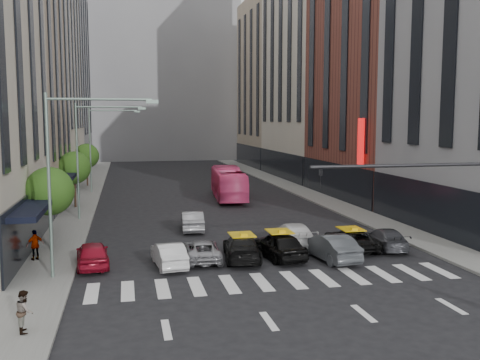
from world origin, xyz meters
TOP-DOWN VIEW (x-y plane):
  - ground at (0.00, 0.00)m, footprint 160.00×160.00m
  - sidewalk_left at (-11.50, 30.00)m, footprint 3.00×96.00m
  - sidewalk_right at (11.50, 30.00)m, footprint 3.00×96.00m
  - building_left_b at (-17.00, 28.00)m, footprint 8.00×16.00m
  - building_left_c at (-17.00, 46.00)m, footprint 8.00×20.00m
  - building_left_d at (-17.00, 65.00)m, footprint 8.00×18.00m
  - building_right_b at (17.00, 27.00)m, footprint 8.00×18.00m
  - building_right_c at (17.00, 46.00)m, footprint 8.00×20.00m
  - building_right_d at (17.00, 65.00)m, footprint 8.00×18.00m
  - building_far at (0.00, 85.00)m, footprint 30.00×10.00m
  - tree_near at (-11.80, 10.00)m, footprint 2.88×2.88m
  - tree_mid at (-11.80, 26.00)m, footprint 2.88×2.88m
  - tree_far at (-11.80, 42.00)m, footprint 2.88×2.88m
  - streetlamp_near at (-10.04, 4.00)m, footprint 5.38×0.25m
  - streetlamp_mid at (-10.04, 20.00)m, footprint 5.38×0.25m
  - streetlamp_far at (-10.04, 36.00)m, footprint 5.38×0.25m
  - traffic_signal at (7.69, -1.00)m, footprint 10.10×0.20m
  - liberty_sign at (12.60, 20.00)m, footprint 0.30×0.70m
  - car_red at (-9.20, 6.04)m, footprint 2.00×4.24m
  - car_white_front at (-5.20, 5.24)m, footprint 1.82×4.14m
  - car_silver at (-3.27, 6.06)m, footprint 2.15×4.33m
  - taxi_left at (-1.05, 5.81)m, footprint 2.62×5.10m
  - taxi_center at (1.10, 5.64)m, footprint 2.42×4.73m
  - car_grey_mid at (3.80, 4.73)m, footprint 2.17×4.73m
  - taxi_right at (5.90, 6.67)m, footprint 2.31×4.65m
  - car_grey_curb at (8.09, 6.45)m, footprint 2.34×4.57m
  - car_row2_left at (-2.80, 14.37)m, footprint 1.78×4.37m
  - car_row2_right at (2.78, 8.26)m, footprint 2.40×5.19m
  - bus at (2.62, 28.87)m, footprint 3.64×11.47m
  - pedestrian_near at (-11.09, -2.99)m, footprint 0.72×0.86m
  - pedestrian_far at (-12.34, 7.60)m, footprint 1.06×0.87m

SIDE VIEW (x-z plane):
  - ground at x=0.00m, z-range 0.00..0.00m
  - sidewalk_left at x=-11.50m, z-range 0.00..0.15m
  - sidewalk_right at x=11.50m, z-range 0.00..0.15m
  - car_silver at x=-3.27m, z-range 0.00..1.18m
  - taxi_right at x=5.90m, z-range 0.00..1.27m
  - car_grey_curb at x=8.09m, z-range 0.00..1.27m
  - car_white_front at x=-5.20m, z-range 0.00..1.32m
  - car_red at x=-9.20m, z-range 0.00..1.40m
  - car_row2_left at x=-2.80m, z-range 0.00..1.41m
  - taxi_left at x=-1.05m, z-range 0.00..1.42m
  - car_row2_right at x=2.78m, z-range 0.00..1.47m
  - car_grey_mid at x=3.80m, z-range 0.00..1.50m
  - taxi_center at x=1.10m, z-range 0.00..1.54m
  - pedestrian_near at x=-11.09m, z-range 0.15..1.71m
  - pedestrian_far at x=-12.34m, z-range 0.15..1.83m
  - bus at x=2.62m, z-range 0.00..3.14m
  - tree_near at x=-11.80m, z-range 1.18..6.13m
  - tree_mid at x=-11.80m, z-range 1.18..6.13m
  - tree_far at x=-11.80m, z-range 1.18..6.13m
  - traffic_signal at x=7.69m, z-range 1.47..7.47m
  - streetlamp_near at x=-10.04m, z-range 1.40..10.40m
  - streetlamp_mid at x=-10.04m, z-range 1.40..10.40m
  - streetlamp_far at x=-10.04m, z-range 1.40..10.40m
  - liberty_sign at x=12.60m, z-range 4.00..8.00m
  - building_left_b at x=-17.00m, z-range 0.00..24.00m
  - building_right_b at x=17.00m, z-range 0.00..26.00m
  - building_right_d at x=17.00m, z-range 0.00..28.00m
  - building_left_d at x=-17.00m, z-range 0.00..30.00m
  - building_left_c at x=-17.00m, z-range 0.00..36.00m
  - building_far at x=0.00m, z-range 0.00..36.00m
  - building_right_c at x=17.00m, z-range 0.00..40.00m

